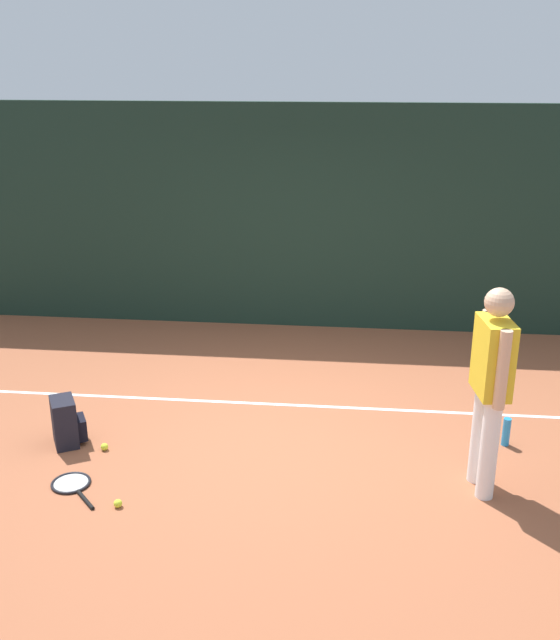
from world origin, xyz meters
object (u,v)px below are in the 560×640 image
object	(u,v)px
tennis_player	(491,379)
tennis_ball_mid_court	(118,503)
tennis_racket	(72,484)
tennis_ball_by_fence	(104,447)
water_bottle	(506,432)
backpack	(66,423)

from	to	relation	value
tennis_player	tennis_ball_mid_court	size ratio (longest dim) A/B	25.76
tennis_racket	tennis_ball_by_fence	bearing A→B (deg)	-49.61
tennis_ball_by_fence	water_bottle	size ratio (longest dim) A/B	0.25
tennis_player	tennis_ball_by_fence	distance (m)	3.37
backpack	water_bottle	xyz separation A→B (m)	(3.93, 0.38, -0.08)
water_bottle	tennis_racket	bearing A→B (deg)	-163.88
tennis_player	backpack	bearing A→B (deg)	76.62
tennis_player	tennis_racket	distance (m)	3.45
tennis_ball_mid_court	water_bottle	bearing A→B (deg)	22.33
backpack	water_bottle	distance (m)	3.95
tennis_racket	tennis_ball_mid_court	xyz separation A→B (m)	(0.46, -0.25, 0.02)
water_bottle	tennis_ball_mid_court	bearing A→B (deg)	-157.67
tennis_racket	backpack	world-z (taller)	backpack
tennis_player	backpack	size ratio (longest dim) A/B	3.86
tennis_racket	tennis_ball_mid_court	bearing A→B (deg)	-160.79
tennis_player	water_bottle	world-z (taller)	tennis_player
tennis_racket	backpack	distance (m)	0.75
backpack	tennis_ball_by_fence	bearing A→B (deg)	-131.18
tennis_ball_by_fence	tennis_racket	bearing A→B (deg)	-97.25
backpack	tennis_ball_mid_court	bearing A→B (deg)	-168.93
tennis_player	tennis_racket	xyz separation A→B (m)	(-3.30, -0.32, -0.95)
tennis_player	tennis_racket	world-z (taller)	tennis_player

